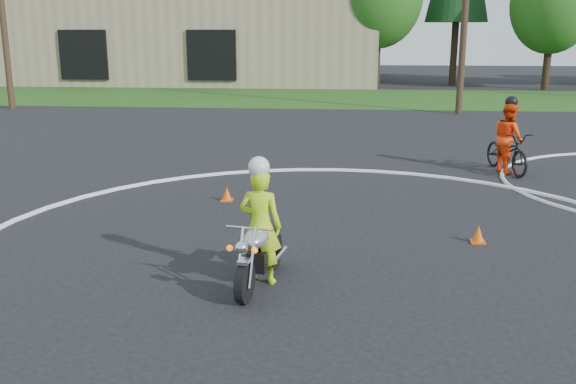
{
  "coord_description": "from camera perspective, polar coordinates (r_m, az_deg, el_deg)",
  "views": [
    {
      "loc": [
        0.26,
        -7.02,
        3.49
      ],
      "look_at": [
        -0.61,
        2.38,
        1.1
      ],
      "focal_mm": 40.0,
      "sensor_mm": 36.0,
      "label": 1
    }
  ],
  "objects": [
    {
      "name": "rider_primary_grp",
      "position": [
        8.96,
        -2.46,
        -2.72
      ],
      "size": [
        0.66,
        0.5,
        1.83
      ],
      "rotation": [
        0.0,
        0.0,
        -0.18
      ],
      "color": "#B7E518",
      "rests_on": "ground"
    },
    {
      "name": "ground",
      "position": [
        7.84,
        2.9,
        -12.24
      ],
      "size": [
        120.0,
        120.0,
        0.0
      ],
      "primitive_type": "plane",
      "color": "black",
      "rests_on": "ground"
    },
    {
      "name": "course_markings",
      "position": [
        12.04,
        14.21,
        -3.04
      ],
      "size": [
        19.05,
        19.05,
        0.12
      ],
      "color": "silver",
      "rests_on": "ground"
    },
    {
      "name": "rider_second_grp",
      "position": [
        17.02,
        18.95,
        3.93
      ],
      "size": [
        1.19,
        2.11,
        1.92
      ],
      "rotation": [
        0.0,
        0.0,
        0.26
      ],
      "color": "black",
      "rests_on": "ground"
    },
    {
      "name": "primary_motorcycle",
      "position": [
        8.97,
        -2.57,
        -5.43
      ],
      "size": [
        0.72,
        1.86,
        0.99
      ],
      "rotation": [
        0.0,
        0.0,
        -0.18
      ],
      "color": "black",
      "rests_on": "ground"
    },
    {
      "name": "grass_strip",
      "position": [
        34.2,
        4.9,
        8.33
      ],
      "size": [
        120.0,
        10.0,
        0.02
      ],
      "primitive_type": "cube",
      "color": "#1E4714",
      "rests_on": "ground"
    },
    {
      "name": "warehouse",
      "position": [
        50.44,
        -16.45,
        14.43
      ],
      "size": [
        41.0,
        17.0,
        8.3
      ],
      "color": "tan",
      "rests_on": "ground"
    }
  ]
}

